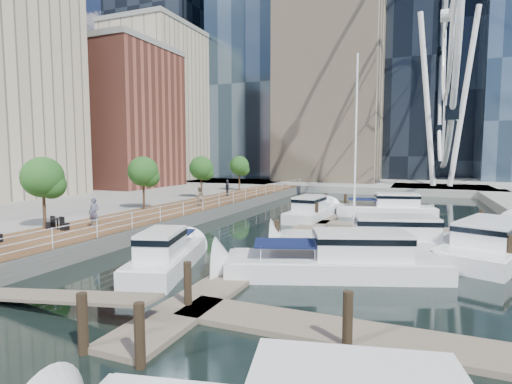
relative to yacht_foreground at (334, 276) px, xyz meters
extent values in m
plane|color=black|center=(-7.20, -4.18, 0.00)|extent=(520.00, 520.00, 0.00)
cube|color=brown|center=(-16.20, 10.82, 0.50)|extent=(6.00, 60.00, 1.00)
cube|color=#595954|center=(-13.20, 10.82, 0.50)|extent=(0.25, 60.00, 1.00)
cube|color=gray|center=(-7.20, 97.82, 0.50)|extent=(200.00, 114.00, 1.00)
cube|color=gray|center=(6.80, 47.82, 0.50)|extent=(14.00, 12.00, 1.00)
cube|color=#6D6051|center=(-4.20, 5.82, 0.10)|extent=(2.00, 32.00, 0.20)
cube|color=#6D6051|center=(1.80, -6.18, 0.10)|extent=(12.00, 2.00, 0.20)
cube|color=#6D6051|center=(1.80, 3.82, 0.10)|extent=(12.00, 2.00, 0.20)
cube|color=#6D6051|center=(1.80, 13.82, 0.10)|extent=(12.00, 2.00, 0.20)
cube|color=brown|center=(-37.20, 29.82, 11.00)|extent=(12.00, 14.00, 20.00)
cube|color=#BCAD8E|center=(-43.20, 45.82, 15.00)|extent=(14.00, 16.00, 28.00)
cylinder|color=white|center=(4.30, 47.82, 14.00)|extent=(0.80, 0.80, 26.00)
cylinder|color=white|center=(9.30, 47.82, 14.00)|extent=(0.80, 0.80, 26.00)
torus|color=white|center=(6.80, 47.82, 26.00)|extent=(0.70, 44.70, 44.70)
cylinder|color=#3F2B1C|center=(-18.60, -0.18, 2.20)|extent=(0.20, 0.20, 2.40)
sphere|color=#265B1E|center=(-18.60, -0.18, 4.30)|extent=(2.60, 2.60, 2.60)
cylinder|color=#3F2B1C|center=(-18.60, 9.82, 2.20)|extent=(0.20, 0.20, 2.40)
sphere|color=#265B1E|center=(-18.60, 9.82, 4.30)|extent=(2.60, 2.60, 2.60)
cylinder|color=#3F2B1C|center=(-18.60, 19.82, 2.20)|extent=(0.20, 0.20, 2.40)
sphere|color=#265B1E|center=(-18.60, 19.82, 4.30)|extent=(2.60, 2.60, 2.60)
cylinder|color=#3F2B1C|center=(-18.60, 29.82, 2.20)|extent=(0.20, 0.20, 2.40)
sphere|color=#265B1E|center=(-18.60, 29.82, 4.30)|extent=(2.60, 2.60, 2.60)
imported|color=#4B4D64|center=(-15.99, 1.35, 1.96)|extent=(0.79, 0.61, 1.93)
imported|color=gray|center=(-15.37, 13.79, 1.88)|extent=(1.04, 1.09, 1.76)
imported|color=#353A43|center=(-16.82, 22.67, 1.95)|extent=(1.12, 1.10, 1.89)
camera|label=1|loc=(3.56, -18.50, 5.71)|focal=28.00mm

